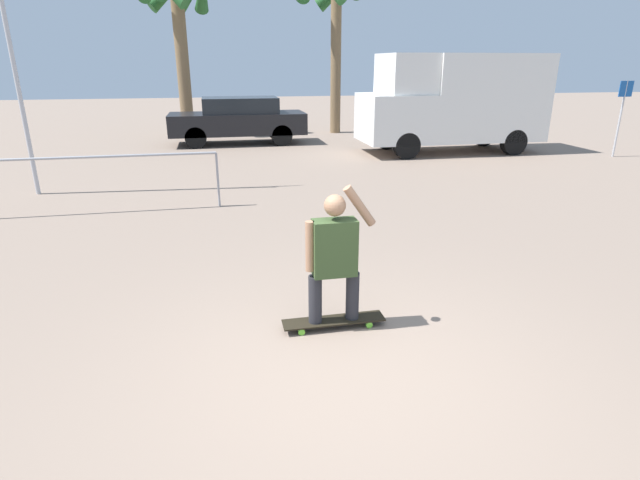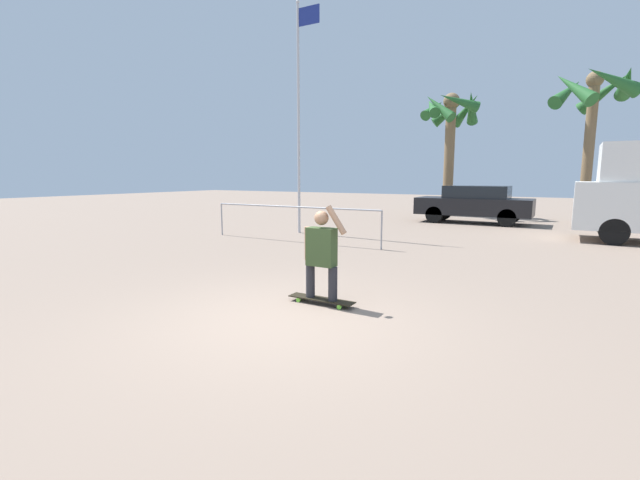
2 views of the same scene
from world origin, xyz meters
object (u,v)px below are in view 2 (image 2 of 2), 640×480
(skateboard, at_px, (321,299))
(flagpole, at_px, (300,107))
(palm_tree_center_background, at_px, (450,120))
(person_skateboarder, at_px, (321,250))
(parked_car_black, at_px, (474,203))
(palm_tree_near_van, at_px, (595,99))

(skateboard, relative_size, flagpole, 0.14)
(palm_tree_center_background, height_order, flagpole, flagpole)
(palm_tree_center_background, bearing_deg, person_skateboarder, -82.44)
(skateboard, relative_size, palm_tree_center_background, 0.18)
(skateboard, bearing_deg, palm_tree_center_background, 97.56)
(parked_car_black, xyz_separation_m, palm_tree_center_background, (-1.88, 2.92, 3.84))
(parked_car_black, bearing_deg, palm_tree_near_van, 28.49)
(person_skateboarder, height_order, palm_tree_near_van, palm_tree_near_van)
(parked_car_black, distance_m, palm_tree_center_background, 5.18)
(person_skateboarder, bearing_deg, parked_car_black, 91.13)
(skateboard, bearing_deg, palm_tree_near_van, 76.28)
(skateboard, height_order, person_skateboarder, person_skateboarder)
(skateboard, distance_m, parked_car_black, 13.24)
(flagpole, bearing_deg, palm_tree_center_background, 73.68)
(palm_tree_near_van, bearing_deg, skateboard, -103.72)
(palm_tree_near_van, height_order, palm_tree_center_background, palm_tree_near_van)
(flagpole, bearing_deg, skateboard, -54.88)
(skateboard, distance_m, palm_tree_center_background, 16.91)
(palm_tree_near_van, distance_m, flagpole, 12.12)
(parked_car_black, xyz_separation_m, palm_tree_near_van, (4.02, 2.18, 4.17))
(palm_tree_center_background, bearing_deg, flagpole, -106.32)
(parked_car_black, relative_size, palm_tree_near_van, 0.73)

